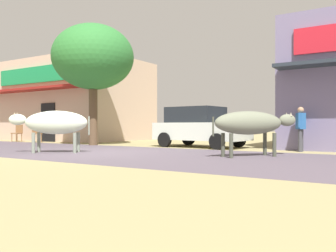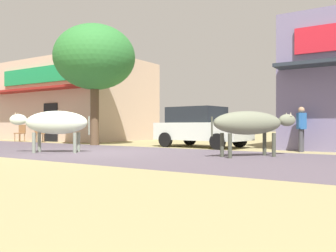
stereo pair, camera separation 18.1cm
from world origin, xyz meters
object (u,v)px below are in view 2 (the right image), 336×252
Objects in this scene: cow_near_brown at (55,123)px; cafe_chair_near_tree at (39,132)px; parked_hatchback_car at (200,127)px; cow_far_dark at (250,123)px; cafe_chair_by_doorway at (21,132)px; pedestrian_by_shop at (301,126)px; roadside_tree at (95,58)px.

cow_near_brown is 2.61× the size of cafe_chair_near_tree.
parked_hatchback_car is at bearing 5.70° from cafe_chair_near_tree.
cow_far_dark reaches higher than cafe_chair_by_doorway.
pedestrian_by_shop is 1.65× the size of cafe_chair_by_doorway.
cow_far_dark is 12.49m from cafe_chair_near_tree.
cow_far_dark is at bearing -44.08° from parked_hatchback_car.
parked_hatchback_car is 2.59× the size of pedestrian_by_shop.
roadside_tree reaches higher than cow_near_brown.
cow_far_dark is 2.63× the size of cafe_chair_by_doorway.
cafe_chair_near_tree is at bearing 175.40° from roadside_tree.
cow_far_dark is (5.91, 1.99, -0.02)m from cow_near_brown.
cow_far_dark is 2.63× the size of cafe_chair_near_tree.
pedestrian_by_shop is at bearing 1.75° from cafe_chair_by_doorway.
roadside_tree is 3.57× the size of pedestrian_by_shop.
cafe_chair_near_tree is (-13.08, -0.50, -0.37)m from pedestrian_by_shop.
roadside_tree reaches higher than parked_hatchback_car.
cow_near_brown reaches higher than cow_far_dark.
cafe_chair_by_doorway is (-14.76, -0.45, -0.37)m from pedestrian_by_shop.
cow_far_dark is (3.24, -3.14, 0.11)m from parked_hatchback_car.
roadside_tree is at bearing -3.81° from cafe_chair_by_doorway.
cafe_chair_near_tree is (-12.28, 2.24, -0.43)m from cow_far_dark.
parked_hatchback_car is 10.77m from cafe_chair_by_doorway.
parked_hatchback_car is 5.78m from cow_near_brown.
cow_near_brown is 9.13m from cafe_chair_by_doorway.
roadside_tree reaches higher than cow_far_dark.
roadside_tree is 5.28m from cow_near_brown.
cow_near_brown is at bearing -62.35° from roadside_tree.
pedestrian_by_shop is (8.73, 0.85, -3.05)m from roadside_tree.
cafe_chair_by_doorway is (-13.97, 2.29, -0.43)m from cow_far_dark.
cafe_chair_by_doorway is (-1.69, 0.05, 0.00)m from cafe_chair_near_tree.
parked_hatchback_car reaches higher than cafe_chair_near_tree.
cow_near_brown is at bearing -117.56° from parked_hatchback_car.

